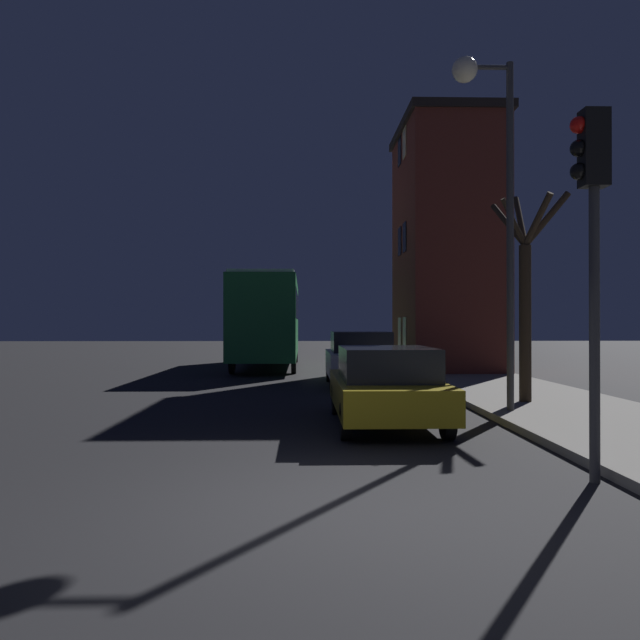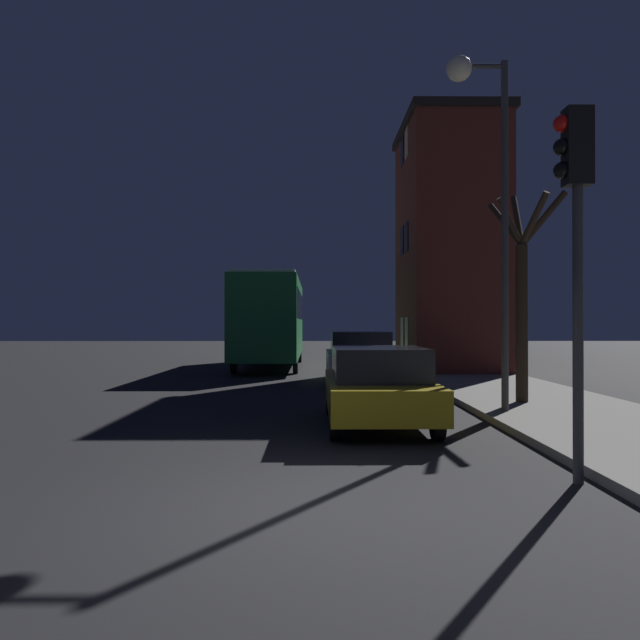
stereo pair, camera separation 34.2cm
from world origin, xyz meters
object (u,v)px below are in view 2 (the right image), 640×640
Objects in this scene: streetlamp at (482,152)px; bus at (271,315)px; car_near_lane at (378,385)px; traffic_light at (575,214)px; bare_tree at (522,287)px; car_mid_lane at (359,358)px.

streetlamp is 0.68× the size of bus.
car_near_lane is at bearing -155.08° from streetlamp.
traffic_light is 0.91× the size of bare_tree.
car_mid_lane is at bearing 88.44° from car_near_lane.
streetlamp reaches higher than car_mid_lane.
car_mid_lane is (3.16, -7.98, -1.38)m from bus.
bus is (-6.39, 12.68, -0.43)m from bare_tree.
car_near_lane is (-1.87, 4.04, -2.37)m from traffic_light.
bare_tree is at bearing -63.23° from bus.
bus is at bearing 116.77° from bare_tree.
bus is 8.69m from car_mid_lane.
bus is 2.37× the size of car_near_lane.
traffic_light is 1.09× the size of car_mid_lane.
streetlamp is at bearing -70.03° from bus.
bus is at bearing 111.58° from car_mid_lane.
bare_tree is 5.99m from car_mid_lane.
streetlamp is at bearing -131.34° from bare_tree.
car_near_lane is 1.09× the size of car_mid_lane.
bare_tree is 1.09× the size of car_near_lane.
bus is at bearing 104.14° from traffic_light.
traffic_light is 6.69m from bare_tree.
car_near_lane is at bearing -78.92° from bus.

